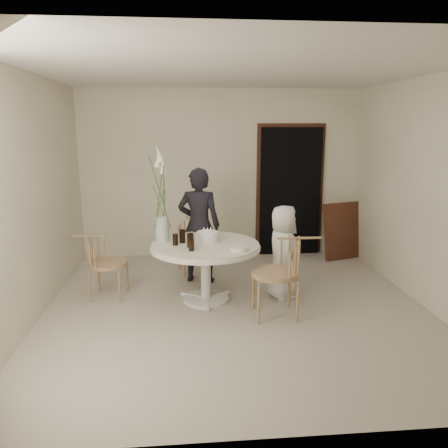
{
  "coord_description": "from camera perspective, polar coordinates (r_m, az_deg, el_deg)",
  "views": [
    {
      "loc": [
        -0.59,
        -4.84,
        2.13
      ],
      "look_at": [
        -0.12,
        0.3,
        0.96
      ],
      "focal_mm": 35.0,
      "sensor_mm": 36.0,
      "label": 1
    }
  ],
  "objects": [
    {
      "name": "flower_vase",
      "position": [
        5.35,
        -8.17,
        2.04
      ],
      "size": [
        0.17,
        0.17,
        1.17
      ],
      "rotation": [
        0.0,
        0.0,
        -0.11
      ],
      "color": "silver",
      "rests_on": "table"
    },
    {
      "name": "cola_tumbler_c",
      "position": [
        5.23,
        -6.37,
        -2.02
      ],
      "size": [
        0.09,
        0.09,
        0.14
      ],
      "primitive_type": "cylinder",
      "rotation": [
        0.0,
        0.0,
        -0.4
      ],
      "color": "black",
      "rests_on": "table"
    },
    {
      "name": "girl",
      "position": [
        5.96,
        -3.28,
        -0.2
      ],
      "size": [
        0.64,
        0.49,
        1.58
      ],
      "primitive_type": "imported",
      "rotation": [
        0.0,
        0.0,
        2.94
      ],
      "color": "black",
      "rests_on": "ground"
    },
    {
      "name": "chair_left",
      "position": [
        5.67,
        -16.07,
        -4.18
      ],
      "size": [
        0.52,
        0.49,
        0.81
      ],
      "rotation": [
        0.0,
        0.0,
        1.44
      ],
      "color": "tan",
      "rests_on": "ground"
    },
    {
      "name": "boy",
      "position": [
        5.48,
        7.68,
        -3.66
      ],
      "size": [
        0.41,
        0.6,
        1.18
      ],
      "primitive_type": "imported",
      "rotation": [
        0.0,
        0.0,
        1.63
      ],
      "color": "silver",
      "rests_on": "ground"
    },
    {
      "name": "doorway",
      "position": [
        7.32,
        8.64,
        4.15
      ],
      "size": [
        1.0,
        0.1,
        2.1
      ],
      "primitive_type": "cube",
      "color": "black",
      "rests_on": "ground"
    },
    {
      "name": "chair_far",
      "position": [
        6.52,
        -4.29,
        -1.73
      ],
      "size": [
        0.49,
        0.52,
        0.77
      ],
      "rotation": [
        0.0,
        0.0,
        0.23
      ],
      "color": "tan",
      "rests_on": "ground"
    },
    {
      "name": "door_trim",
      "position": [
        7.35,
        8.58,
        4.66
      ],
      "size": [
        1.12,
        0.03,
        2.22
      ],
      "primitive_type": "cube",
      "color": "#5B2A1F",
      "rests_on": "ground"
    },
    {
      "name": "chair_right",
      "position": [
        4.95,
        8.23,
        -5.3
      ],
      "size": [
        0.57,
        0.54,
        0.93
      ],
      "rotation": [
        0.0,
        0.0,
        -1.59
      ],
      "color": "tan",
      "rests_on": "ground"
    },
    {
      "name": "cola_tumbler_a",
      "position": [
        5.11,
        -4.42,
        -2.17
      ],
      "size": [
        0.08,
        0.08,
        0.17
      ],
      "primitive_type": "cylinder",
      "rotation": [
        0.0,
        0.0,
        -0.08
      ],
      "color": "black",
      "rests_on": "table"
    },
    {
      "name": "cola_tumbler_b",
      "position": [
        4.98,
        -4.27,
        -2.76
      ],
      "size": [
        0.08,
        0.08,
        0.13
      ],
      "primitive_type": "cylinder",
      "rotation": [
        0.0,
        0.0,
        -0.31
      ],
      "color": "black",
      "rests_on": "table"
    },
    {
      "name": "table",
      "position": [
        5.31,
        -2.41,
        -3.77
      ],
      "size": [
        1.33,
        1.33,
        0.73
      ],
      "color": "silver",
      "rests_on": "ground"
    },
    {
      "name": "room_shell",
      "position": [
        4.9,
        1.74,
        6.82
      ],
      "size": [
        4.5,
        4.5,
        4.5
      ],
      "color": "white",
      "rests_on": "ground"
    },
    {
      "name": "cola_tumbler_d",
      "position": [
        5.33,
        -5.46,
        -1.61
      ],
      "size": [
        0.1,
        0.1,
        0.16
      ],
      "primitive_type": "cylinder",
      "rotation": [
        0.0,
        0.0,
        0.36
      ],
      "color": "black",
      "rests_on": "table"
    },
    {
      "name": "picture_frame",
      "position": [
        7.34,
        15.21,
        -0.87
      ],
      "size": [
        0.72,
        0.4,
        0.91
      ],
      "primitive_type": "cube",
      "rotation": [
        -0.17,
        0.0,
        0.31
      ],
      "color": "#5B2A1F",
      "rests_on": "ground"
    },
    {
      "name": "ground",
      "position": [
        5.32,
        1.62,
        -10.82
      ],
      "size": [
        4.5,
        4.5,
        0.0
      ],
      "primitive_type": "plane",
      "color": "#C0B3A4",
      "rests_on": "ground"
    },
    {
      "name": "birthday_cake",
      "position": [
        5.35,
        -2.18,
        -1.69
      ],
      "size": [
        0.27,
        0.27,
        0.18
      ],
      "rotation": [
        0.0,
        0.0,
        -0.31
      ],
      "color": "white",
      "rests_on": "table"
    },
    {
      "name": "plate_stack",
      "position": [
        4.99,
        1.99,
        -3.21
      ],
      "size": [
        0.21,
        0.21,
        0.05
      ],
      "primitive_type": "cylinder",
      "rotation": [
        0.0,
        0.0,
        0.1
      ],
      "color": "white",
      "rests_on": "table"
    }
  ]
}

